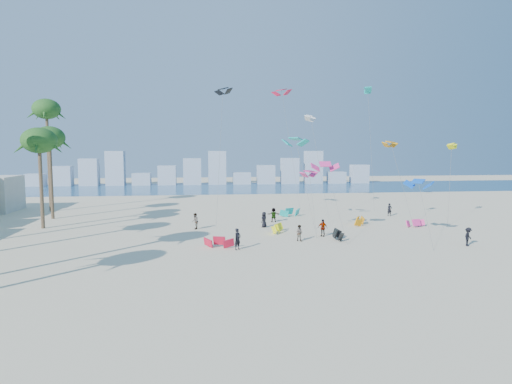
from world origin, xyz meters
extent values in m
plane|color=beige|center=(0.00, 0.00, 0.00)|extent=(220.00, 220.00, 0.00)
plane|color=navy|center=(0.00, 72.00, 0.01)|extent=(220.00, 220.00, 0.00)
imported|color=black|center=(0.59, 9.86, 0.95)|extent=(0.82, 0.80, 1.90)
imported|color=gray|center=(6.81, 12.81, 0.79)|extent=(0.97, 0.95, 1.58)
imported|color=black|center=(4.49, 20.54, 0.88)|extent=(0.97, 1.02, 1.76)
imported|color=gray|center=(9.68, 14.67, 0.88)|extent=(1.08, 0.96, 1.75)
imported|color=black|center=(21.69, 8.66, 0.86)|extent=(1.27, 1.19, 1.72)
imported|color=gray|center=(6.17, 24.00, 0.88)|extent=(1.67, 0.67, 1.75)
imported|color=black|center=(22.27, 26.84, 0.84)|extent=(0.63, 0.42, 1.69)
imported|color=gray|center=(-3.28, 20.31, 0.90)|extent=(0.69, 0.88, 1.80)
cylinder|color=#595959|center=(8.82, 15.43, 3.27)|extent=(0.20, 2.81, 6.56)
cylinder|color=#595959|center=(9.06, 19.89, 5.02)|extent=(1.75, 2.55, 10.04)
cylinder|color=#595959|center=(20.59, 20.05, 4.86)|extent=(1.94, 2.71, 9.72)
cylinder|color=#595959|center=(-0.34, 23.81, 8.14)|extent=(1.21, 5.85, 16.28)
cylinder|color=#595959|center=(13.13, 28.82, 6.71)|extent=(1.26, 5.38, 13.44)
cylinder|color=#595959|center=(18.26, 10.15, 2.85)|extent=(1.22, 5.52, 5.71)
cylinder|color=#595959|center=(10.42, 34.57, 8.82)|extent=(2.07, 4.70, 17.64)
cylinder|color=#595959|center=(26.69, 20.28, 4.75)|extent=(2.31, 3.66, 9.52)
cylinder|color=#595959|center=(10.51, 13.07, 3.67)|extent=(0.97, 4.54, 7.36)
cylinder|color=#595959|center=(22.21, 33.70, 9.00)|extent=(0.12, 4.01, 18.01)
cylinder|color=brown|center=(-20.24, 23.00, 4.91)|extent=(0.40, 0.40, 9.82)
ellipsoid|color=#1E4E1B|center=(-20.24, 23.00, 9.82)|extent=(3.80, 3.80, 2.85)
cylinder|color=brown|center=(-21.45, 30.00, 5.16)|extent=(0.40, 0.40, 10.31)
ellipsoid|color=#1E4E1B|center=(-21.45, 30.00, 10.31)|extent=(3.80, 3.80, 2.85)
cylinder|color=brown|center=(-23.95, 37.00, 7.23)|extent=(0.40, 0.40, 14.46)
ellipsoid|color=#1E4E1B|center=(-23.95, 37.00, 14.46)|extent=(3.80, 3.80, 2.85)
cube|color=#9EADBF|center=(-42.00, 82.00, 1.50)|extent=(4.40, 3.00, 3.00)
cube|color=#9EADBF|center=(-35.80, 82.00, 2.40)|extent=(4.40, 3.00, 4.80)
cube|color=#9EADBF|center=(-29.60, 82.00, 3.30)|extent=(4.40, 3.00, 6.60)
cube|color=#9EADBF|center=(-23.40, 82.00, 4.20)|extent=(4.40, 3.00, 8.40)
cube|color=#9EADBF|center=(-17.20, 82.00, 1.50)|extent=(4.40, 3.00, 3.00)
cube|color=#9EADBF|center=(-11.00, 82.00, 2.40)|extent=(4.40, 3.00, 4.80)
cube|color=#9EADBF|center=(-4.80, 82.00, 3.30)|extent=(4.40, 3.00, 6.60)
cube|color=#9EADBF|center=(1.40, 82.00, 4.20)|extent=(4.40, 3.00, 8.40)
cube|color=#9EADBF|center=(7.60, 82.00, 1.50)|extent=(4.40, 3.00, 3.00)
cube|color=#9EADBF|center=(13.80, 82.00, 2.40)|extent=(4.40, 3.00, 4.80)
cube|color=#9EADBF|center=(20.00, 82.00, 3.30)|extent=(4.40, 3.00, 6.60)
cube|color=#9EADBF|center=(26.20, 82.00, 4.20)|extent=(4.40, 3.00, 8.40)
cube|color=#9EADBF|center=(32.40, 82.00, 1.50)|extent=(4.40, 3.00, 3.00)
cube|color=#9EADBF|center=(38.60, 82.00, 2.40)|extent=(4.40, 3.00, 4.80)
camera|label=1|loc=(-2.49, -27.91, 8.86)|focal=30.59mm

